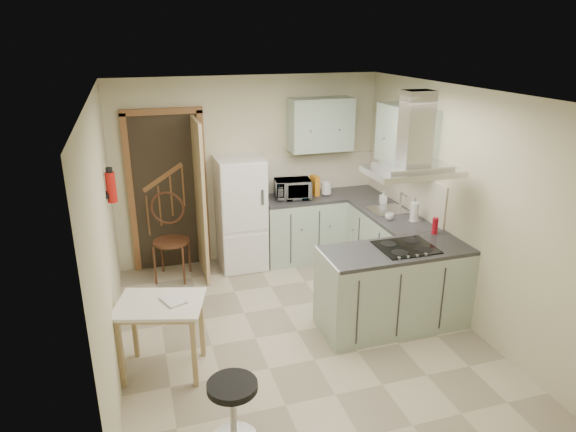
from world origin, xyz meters
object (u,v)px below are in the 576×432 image
object	(u,v)px
extractor_hood	(412,171)
bentwood_chair	(171,241)
fridge	(241,213)
stool	(233,411)
drop_leaf_table	(163,337)
peninsula	(394,288)
microwave	(293,189)

from	to	relation	value
extractor_hood	bentwood_chair	distance (m)	3.17
fridge	stool	distance (m)	3.24
fridge	drop_leaf_table	bearing A→B (deg)	-120.07
peninsula	microwave	bearing A→B (deg)	104.64
drop_leaf_table	bentwood_chair	size ratio (longest dim) A/B	0.75
bentwood_chair	stool	world-z (taller)	bentwood_chair
peninsula	microwave	world-z (taller)	microwave
extractor_hood	stool	size ratio (longest dim) A/B	1.72
peninsula	extractor_hood	xyz separation A→B (m)	(0.10, 0.00, 1.27)
fridge	drop_leaf_table	world-z (taller)	fridge
peninsula	extractor_hood	bearing A→B (deg)	0.00
microwave	peninsula	bearing A→B (deg)	-67.99
extractor_hood	stool	world-z (taller)	extractor_hood
peninsula	drop_leaf_table	bearing A→B (deg)	-177.97
stool	microwave	size ratio (longest dim) A/B	1.11
fridge	drop_leaf_table	size ratio (longest dim) A/B	1.95
stool	drop_leaf_table	bearing A→B (deg)	112.98
drop_leaf_table	extractor_hood	bearing A→B (deg)	18.31
drop_leaf_table	microwave	world-z (taller)	microwave
peninsula	microwave	xyz separation A→B (m)	(-0.51, 1.96, 0.58)
extractor_hood	drop_leaf_table	xyz separation A→B (m)	(-2.52, -0.09, -1.36)
fridge	microwave	size ratio (longest dim) A/B	3.19
fridge	microwave	distance (m)	0.77
extractor_hood	drop_leaf_table	size ratio (longest dim) A/B	1.17
extractor_hood	stool	xyz separation A→B (m)	(-2.08, -1.13, -1.46)
drop_leaf_table	peninsula	bearing A→B (deg)	18.39
fridge	stool	size ratio (longest dim) A/B	2.87
peninsula	bentwood_chair	xyz separation A→B (m)	(-2.16, 1.86, 0.06)
peninsula	drop_leaf_table	size ratio (longest dim) A/B	2.02
fridge	peninsula	world-z (taller)	fridge
extractor_hood	microwave	size ratio (longest dim) A/B	1.92
fridge	peninsula	bearing A→B (deg)	-58.26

